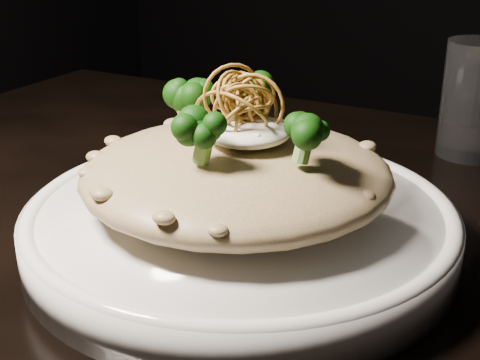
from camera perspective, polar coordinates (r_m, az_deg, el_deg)
table at (r=0.55m, az=4.66°, el=-14.00°), size 1.10×0.80×0.75m
plate at (r=0.51m, az=0.00°, el=-4.01°), size 0.32×0.32×0.03m
risotto at (r=0.49m, az=-0.29°, el=0.59°), size 0.23×0.23×0.05m
broccoli at (r=0.48m, az=-0.02°, el=6.28°), size 0.14×0.14×0.05m
cheese at (r=0.48m, az=0.67°, el=4.16°), size 0.06×0.06×0.02m
shallots at (r=0.48m, az=-0.12°, el=7.49°), size 0.06×0.06×0.04m
drinking_glass at (r=0.72m, az=19.44°, el=6.49°), size 0.07×0.07×0.12m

